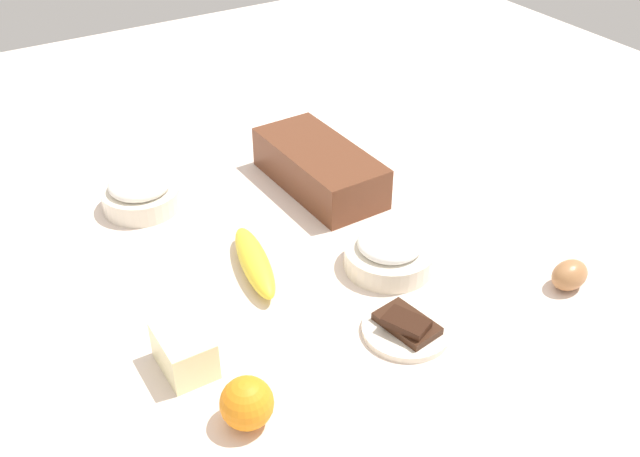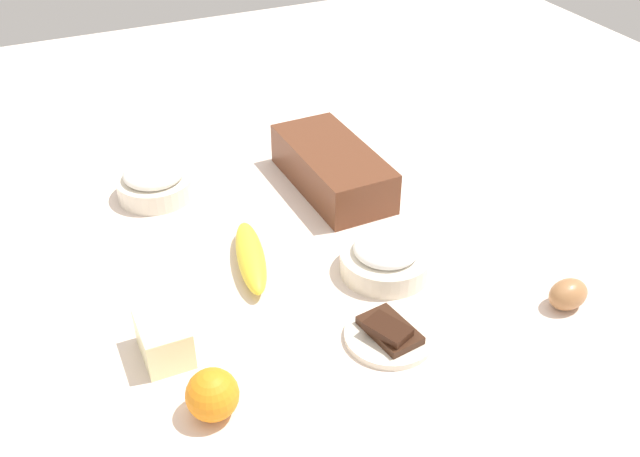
% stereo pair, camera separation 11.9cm
% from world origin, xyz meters
% --- Properties ---
extents(ground_plane, '(2.40, 2.40, 0.02)m').
position_xyz_m(ground_plane, '(0.00, 0.00, -0.01)').
color(ground_plane, beige).
extents(loaf_pan, '(0.28, 0.14, 0.08)m').
position_xyz_m(loaf_pan, '(-0.17, 0.10, 0.04)').
color(loaf_pan, brown).
rests_on(loaf_pan, ground_plane).
extents(flour_bowl, '(0.14, 0.14, 0.07)m').
position_xyz_m(flour_bowl, '(-0.28, -0.21, 0.03)').
color(flour_bowl, silver).
rests_on(flour_bowl, ground_plane).
extents(sugar_bowl, '(0.15, 0.15, 0.06)m').
position_xyz_m(sugar_bowl, '(0.10, 0.07, 0.03)').
color(sugar_bowl, silver).
rests_on(sugar_bowl, ground_plane).
extents(banana, '(0.20, 0.08, 0.04)m').
position_xyz_m(banana, '(-0.00, -0.12, 0.02)').
color(banana, yellow).
rests_on(banana, ground_plane).
extents(orange_fruit, '(0.07, 0.07, 0.07)m').
position_xyz_m(orange_fruit, '(0.27, -0.27, 0.03)').
color(orange_fruit, orange).
rests_on(orange_fruit, ground_plane).
extents(butter_block, '(0.09, 0.06, 0.06)m').
position_xyz_m(butter_block, '(0.14, -0.30, 0.03)').
color(butter_block, '#F4EDB2').
rests_on(butter_block, ground_plane).
extents(egg_near_butter, '(0.05, 0.07, 0.05)m').
position_xyz_m(egg_near_butter, '(0.29, 0.28, 0.02)').
color(egg_near_butter, '#A77044').
rests_on(egg_near_butter, ground_plane).
extents(chocolate_plate, '(0.13, 0.13, 0.03)m').
position_xyz_m(chocolate_plate, '(0.24, -0.00, 0.01)').
color(chocolate_plate, silver).
rests_on(chocolate_plate, ground_plane).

